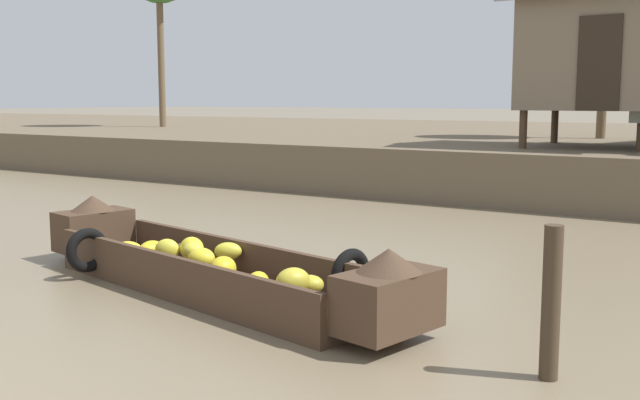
% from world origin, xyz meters
% --- Properties ---
extents(ground_plane, '(300.00, 300.00, 0.00)m').
position_xyz_m(ground_plane, '(0.00, 10.00, 0.00)').
color(ground_plane, '#7A6B51').
extents(riverbank_strip, '(160.00, 20.00, 1.06)m').
position_xyz_m(riverbank_strip, '(0.00, 22.56, 0.53)').
color(riverbank_strip, brown).
rests_on(riverbank_strip, ground).
extents(banana_boat, '(5.58, 2.00, 0.83)m').
position_xyz_m(banana_boat, '(-0.55, 5.02, 0.28)').
color(banana_boat, '#473323').
rests_on(banana_boat, ground).
extents(stilt_house_left, '(4.08, 3.16, 3.64)m').
position_xyz_m(stilt_house_left, '(1.31, 15.40, 3.06)').
color(stilt_house_left, '#4C3826').
rests_on(stilt_house_left, riverbank_strip).
extents(mooring_post, '(0.14, 0.14, 1.16)m').
position_xyz_m(mooring_post, '(3.26, 4.48, 0.58)').
color(mooring_post, '#423323').
rests_on(mooring_post, ground).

